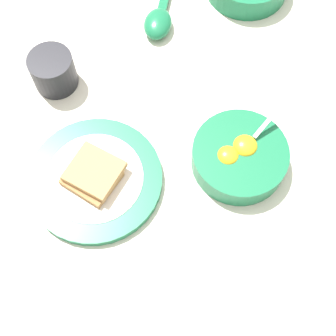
% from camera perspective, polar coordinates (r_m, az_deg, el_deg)
% --- Properties ---
extents(ground_plane, '(3.00, 3.00, 0.00)m').
position_cam_1_polar(ground_plane, '(0.89, 2.76, 10.31)').
color(ground_plane, silver).
extents(egg_bowl, '(0.16, 0.16, 0.07)m').
position_cam_1_polar(egg_bowl, '(0.79, 8.70, 1.42)').
color(egg_bowl, '#196B42').
rests_on(egg_bowl, ground_plane).
extents(toast_plate, '(0.23, 0.23, 0.02)m').
position_cam_1_polar(toast_plate, '(0.79, -8.71, -1.48)').
color(toast_plate, '#196B42').
rests_on(toast_plate, ground_plane).
extents(toast_sandwich, '(0.09, 0.09, 0.03)m').
position_cam_1_polar(toast_sandwich, '(0.77, -8.95, -0.93)').
color(toast_sandwich, '#9E7042').
rests_on(toast_sandwich, toast_plate).
extents(soup_spoon, '(0.17, 0.11, 0.03)m').
position_cam_1_polar(soup_spoon, '(0.96, -1.08, 17.71)').
color(soup_spoon, '#196B42').
rests_on(soup_spoon, ground_plane).
extents(drinking_cup, '(0.08, 0.08, 0.07)m').
position_cam_1_polar(drinking_cup, '(0.88, -13.85, 11.47)').
color(drinking_cup, black).
rests_on(drinking_cup, ground_plane).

